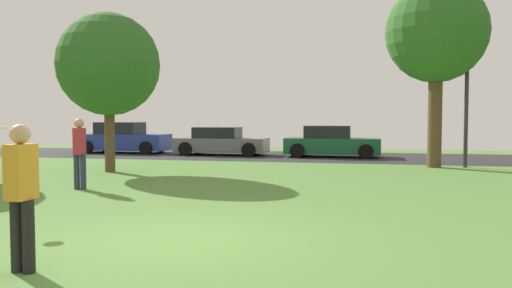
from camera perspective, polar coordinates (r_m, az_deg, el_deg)
The scene contains 10 objects.
ground_plane at distance 7.41m, azimuth -8.52°, elevation -10.79°, with size 44.00×44.00×0.00m, color #547F38.
road_strip at distance 22.93m, azimuth 6.00°, elevation -1.42°, with size 44.00×6.40×0.01m, color #28282B.
maple_tree_near at distance 17.03m, azimuth -16.47°, elevation 8.65°, with size 3.31×3.31×5.15m.
oak_tree_left at distance 19.09m, azimuth 19.90°, elevation 11.75°, with size 3.54×3.54×6.55m.
person_catcher at distance 13.01m, azimuth -19.50°, elevation -0.64°, with size 0.30×0.36×1.75m.
person_bystander at distance 6.26m, azimuth -25.20°, elevation -4.86°, with size 0.30×0.33×1.69m.
parked_car_blue at distance 26.04m, azimuth -14.90°, elevation 0.56°, with size 4.48×1.93×1.54m.
parked_car_grey at distance 23.78m, azimuth -4.04°, elevation 0.21°, with size 4.33×1.94×1.32m.
parked_car_green at distance 22.79m, azimuth 8.60°, elevation 0.15°, with size 4.22×2.01×1.41m.
street_lamp_post at distance 19.23m, azimuth 22.89°, elevation 4.22°, with size 0.14×0.14×4.50m, color #2D2D33.
Camera 1 is at (2.60, -6.71, 1.76)m, focal length 35.04 mm.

